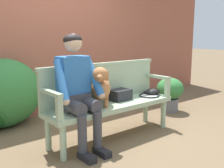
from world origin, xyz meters
The scene contains 13 objects.
ground_plane centered at (0.00, 0.00, 0.00)m, with size 40.00×40.00×0.00m, color brown.
brick_garden_fence centered at (0.00, 1.70, 1.27)m, with size 8.00×0.30×2.55m, color #9E5642.
hedge_bush_far_right centered at (-0.95, 1.30, 0.49)m, with size 1.13×0.79×0.99m, color #337538.
garden_bench centered at (0.00, 0.00, 0.39)m, with size 1.77×0.47×0.45m.
bench_backrest centered at (0.00, 0.20, 0.71)m, with size 1.81×0.06×0.50m.
bench_armrest_left_end centered at (-0.84, -0.08, 0.65)m, with size 0.06×0.47×0.28m.
bench_armrest_right_end centered at (0.84, -0.08, 0.65)m, with size 0.06×0.47×0.28m.
person_seated centered at (-0.52, -0.01, 0.73)m, with size 0.56×0.63×1.32m.
dog_on_bench centered at (-0.19, -0.02, 0.70)m, with size 0.41×0.46×0.49m.
tennis_racket centered at (0.68, 0.00, 0.46)m, with size 0.42×0.56×0.03m.
baseball_glove centered at (0.78, 0.01, 0.50)m, with size 0.22×0.17×0.09m, color black.
sports_bag centered at (0.20, 0.07, 0.52)m, with size 0.28×0.20×0.14m, color #232328.
potted_plant centered at (1.52, 0.28, 0.34)m, with size 0.45×0.45×0.59m.
Camera 1 is at (-2.06, -2.51, 1.31)m, focal length 42.40 mm.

